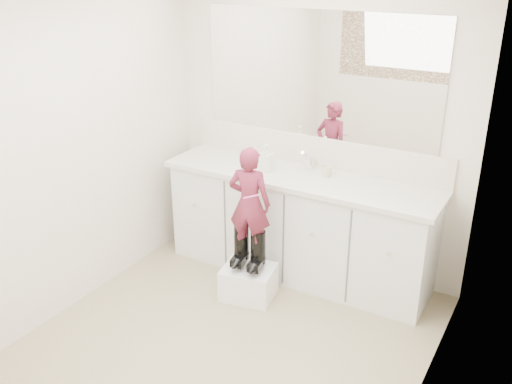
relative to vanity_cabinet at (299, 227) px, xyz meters
The scene contains 17 objects.
floor 1.30m from the vanity_cabinet, 90.00° to the right, with size 3.00×3.00×0.00m, color #827355.
wall_back 0.82m from the vanity_cabinet, 90.00° to the left, with size 2.60×2.60×0.00m, color beige.
wall_front 2.83m from the vanity_cabinet, 90.00° to the right, with size 2.60×2.60×0.00m, color beige.
wall_left 1.95m from the vanity_cabinet, 136.70° to the right, with size 3.00×3.00×0.00m, color beige.
wall_right 1.95m from the vanity_cabinet, 43.30° to the right, with size 3.00×3.00×0.00m, color beige.
vanity_cabinet is the anchor object (origin of this frame).
countertop 0.45m from the vanity_cabinet, 90.00° to the right, with size 2.28×0.58×0.04m, color beige.
backsplash 0.64m from the vanity_cabinet, 90.00° to the left, with size 2.28×0.03×0.25m, color beige.
mirror 1.24m from the vanity_cabinet, 90.00° to the left, with size 2.00×0.02×1.00m, color white.
faucet 0.54m from the vanity_cabinet, 90.00° to the left, with size 0.08×0.08×0.10m, color silver.
cup 0.55m from the vanity_cabinet, 22.41° to the left, with size 0.09×0.09×0.09m, color beige.
soap_bottle 0.64m from the vanity_cabinet, behind, with size 0.10×0.10×0.22m, color silver.
step_stool 0.64m from the vanity_cabinet, 107.51° to the right, with size 0.40×0.33×0.25m, color white.
boot_left 0.57m from the vanity_cabinet, 115.32° to the right, with size 0.12×0.22×0.33m, color black, non-canonical shape.
boot_right 0.52m from the vanity_cabinet, 100.33° to the right, with size 0.12×0.22×0.33m, color black, non-canonical shape.
toddler 0.66m from the vanity_cabinet, 108.14° to the right, with size 0.33×0.21×0.89m, color #A73351.
toothbrush 0.77m from the vanity_cabinet, 99.43° to the right, with size 0.01×0.01×0.14m, color #F45FB6.
Camera 1 is at (1.82, -2.64, 2.54)m, focal length 40.00 mm.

